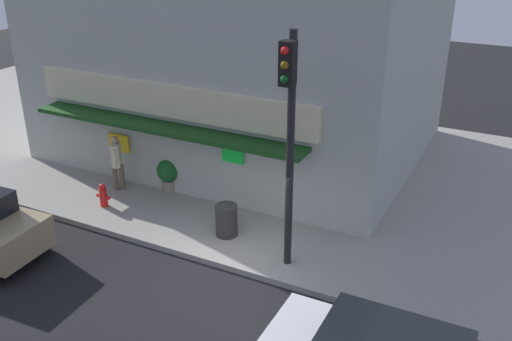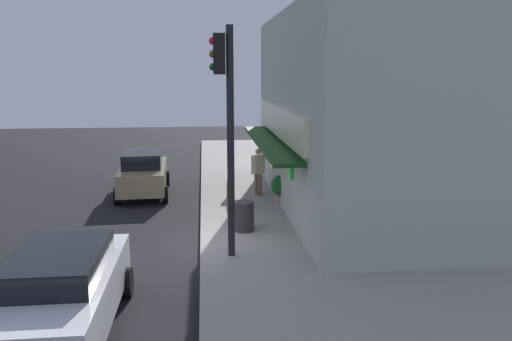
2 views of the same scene
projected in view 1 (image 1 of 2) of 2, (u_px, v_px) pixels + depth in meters
ground_plane at (230, 272)px, 13.96m from camera, size 62.51×62.51×0.00m
sidewalk at (322, 174)px, 19.04m from camera, size 41.68×12.58×0.16m
corner_building at (245, 56)px, 20.02m from camera, size 12.32×10.17×6.58m
traffic_light at (289, 125)px, 12.49m from camera, size 0.32×0.58×5.70m
fire_hydrant at (103, 195)px, 16.63m from camera, size 0.47×0.23×0.72m
trash_can at (227, 220)px, 15.10m from camera, size 0.59×0.59×0.88m
pedestrian at (117, 160)px, 17.41m from camera, size 0.45×0.59×1.77m
potted_plant_by_doorway at (169, 173)px, 17.51m from camera, size 0.73×0.73×1.03m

